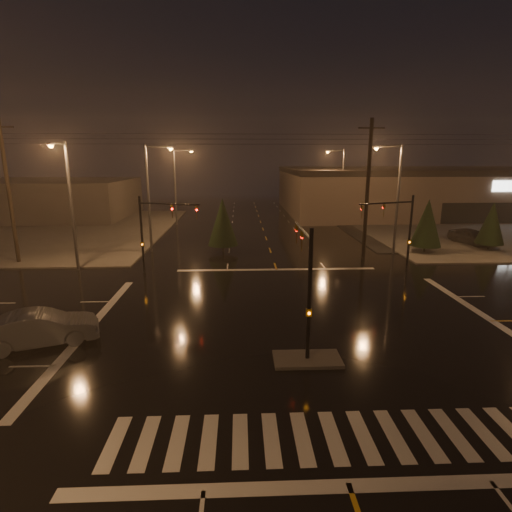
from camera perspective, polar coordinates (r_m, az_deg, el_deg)
The scene contains 24 objects.
ground at distance 22.07m, azimuth 5.59°, elevation -9.70°, with size 140.00×140.00×0.00m, color black.
sidewalk_ne at distance 60.54m, azimuth 30.72°, elevation 3.58°, with size 36.00×36.00×0.12m, color #413F3A.
sidewalk_nw at distance 57.55m, azimuth -30.41°, elevation 3.18°, with size 36.00×36.00×0.12m, color #413F3A.
median_island at distance 18.48m, azimuth 7.33°, elevation -14.42°, with size 3.00×1.60×0.15m, color #413F3A.
crosswalk at distance 14.40m, azimuth 10.91°, elevation -24.01°, with size 15.00×2.60×0.01m, color beige.
stop_bar_near at distance 12.93m, azimuth 13.18°, elevation -29.34°, with size 16.00×0.50×0.01m, color beige.
stop_bar_far at distance 32.39m, azimuth 2.96°, elevation -1.93°, with size 16.00×0.50×0.01m, color beige.
retail_building at distance 76.31m, azimuth 27.81°, elevation 8.53°, with size 60.20×28.30×7.20m.
commercial_block at distance 70.08m, azimuth -29.81°, elevation 7.10°, with size 30.00×18.00×5.60m, color #423C3A.
signal_mast_median at distance 17.94m, azimuth 7.20°, elevation -2.59°, with size 0.25×4.59×6.00m.
signal_mast_ne at distance 33.01m, azimuth 19.88°, elevation 4.29°, with size 4.84×1.86×6.00m.
signal_mast_nw at distance 31.27m, azimuth -14.46°, elevation 4.19°, with size 4.84×1.86×6.00m.
streetlight_1 at distance 39.03m, azimuth -14.72°, elevation 8.99°, with size 2.77×0.32×10.00m.
streetlight_2 at distance 54.74m, azimuth -11.19°, elevation 10.43°, with size 2.77×0.32×10.00m.
streetlight_3 at distance 38.82m, azimuth 19.23°, elevation 8.65°, with size 2.77×0.32×10.00m.
streetlight_4 at distance 57.87m, azimuth 11.99°, elevation 10.56°, with size 2.77×0.32×10.00m.
streetlight_5 at distance 33.97m, azimuth -25.17°, elevation 7.48°, with size 0.32×2.77×10.00m.
utility_pole_0 at distance 39.10m, azimuth -31.85°, elevation 7.87°, with size 2.20×0.32×12.00m.
utility_pole_1 at distance 35.85m, azimuth 15.63°, elevation 9.07°, with size 2.20×0.32×12.00m.
conifer_0 at distance 40.77m, azimuth 23.26°, elevation 4.39°, with size 2.82×2.82×5.11m.
conifer_1 at distance 44.69m, azimuth 30.61°, elevation 4.08°, with size 2.58×2.58×4.74m.
conifer_3 at distance 37.95m, azimuth -4.77°, elevation 4.88°, with size 2.85×2.85×5.16m.
car_parked at distance 47.24m, azimuth 28.37°, elevation 2.46°, with size 1.98×4.93×1.68m, color black.
car_crossing at distance 21.99m, azimuth -28.39°, elevation -9.08°, with size 1.80×5.16×1.70m, color #585C60.
Camera 1 is at (-2.94, -20.03, 8.78)m, focal length 28.00 mm.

